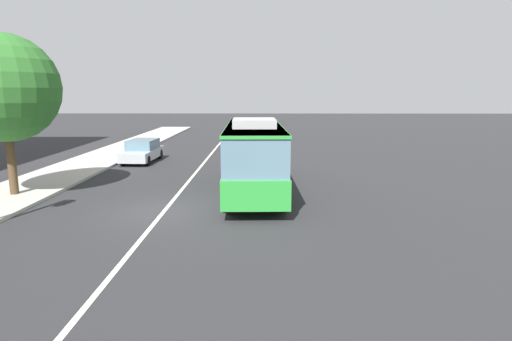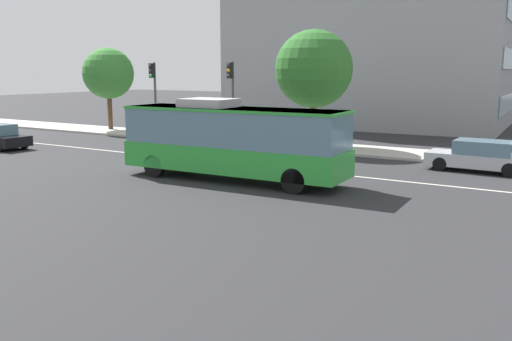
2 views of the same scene
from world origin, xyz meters
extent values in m
plane|color=#28282B|center=(0.00, 0.00, 0.00)|extent=(160.00, 160.00, 0.00)
cube|color=silver|center=(0.00, 0.00, 0.01)|extent=(76.00, 0.16, 0.01)
cube|color=green|center=(3.46, -3.44, 0.98)|extent=(10.07, 2.80, 1.10)
cube|color=slate|center=(3.46, -3.44, 2.31)|extent=(9.87, 2.72, 1.58)
cube|color=green|center=(3.46, -3.44, 3.04)|extent=(9.97, 2.77, 0.12)
cube|color=#B2B2B2|center=(2.26, -3.48, 3.28)|extent=(2.25, 1.87, 0.36)
cylinder|color=black|center=(6.82, -2.24, 0.50)|extent=(1.01, 0.33, 1.00)
cylinder|color=black|center=(6.89, -4.44, 0.50)|extent=(1.01, 0.33, 1.00)
cylinder|color=black|center=(0.03, -2.45, 0.50)|extent=(1.01, 0.33, 1.00)
cylinder|color=black|center=(0.09, -4.65, 0.50)|extent=(1.01, 0.33, 1.00)
cube|color=#B7BABF|center=(12.11, 4.19, 0.52)|extent=(4.56, 1.95, 0.60)
cube|color=slate|center=(12.36, 4.18, 1.14)|extent=(2.58, 1.74, 0.64)
cylinder|color=black|center=(10.58, 3.44, 0.32)|extent=(0.65, 0.24, 0.64)
cylinder|color=black|center=(10.64, 5.04, 0.32)|extent=(0.65, 0.24, 0.64)
cylinder|color=black|center=(13.58, 3.34, 0.32)|extent=(0.65, 0.24, 0.64)
cylinder|color=black|center=(13.64, 4.93, 0.32)|extent=(0.65, 0.24, 0.64)
cylinder|color=#4C3823|center=(2.25, 7.16, 1.51)|extent=(0.36, 0.36, 3.03)
sphere|color=#2D6B28|center=(2.25, 7.16, 4.75)|extent=(4.61, 4.61, 4.61)
camera|label=1|loc=(-16.03, -3.78, 4.55)|focal=29.93mm
camera|label=2|loc=(16.04, -22.53, 4.64)|focal=37.96mm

